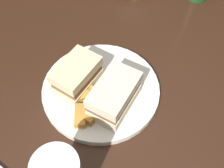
# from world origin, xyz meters

# --- Properties ---
(dining_table) EXTENTS (1.13, 0.98, 0.71)m
(dining_table) POSITION_xyz_m (0.00, 0.00, 0.36)
(dining_table) COLOR black
(dining_table) RESTS_ON ground
(plate) EXTENTS (0.27, 0.27, 0.02)m
(plate) POSITION_xyz_m (-0.05, 0.01, 0.72)
(plate) COLOR silver
(plate) RESTS_ON dining_table
(sandwich_half_left) EXTENTS (0.13, 0.12, 0.07)m
(sandwich_half_left) POSITION_xyz_m (-0.10, 0.04, 0.76)
(sandwich_half_left) COLOR beige
(sandwich_half_left) RESTS_ON plate
(sandwich_half_right) EXTENTS (0.14, 0.14, 0.07)m
(sandwich_half_right) POSITION_xyz_m (-0.03, -0.04, 0.76)
(sandwich_half_right) COLOR beige
(sandwich_half_right) RESTS_ON plate
(potato_wedge_front) EXTENTS (0.03, 0.06, 0.02)m
(potato_wedge_front) POSITION_xyz_m (-0.11, -0.05, 0.74)
(potato_wedge_front) COLOR #B77F33
(potato_wedge_front) RESTS_ON plate
(potato_wedge_middle) EXTENTS (0.05, 0.04, 0.02)m
(potato_wedge_middle) POSITION_xyz_m (-0.08, -0.06, 0.74)
(potato_wedge_middle) COLOR #AD702D
(potato_wedge_middle) RESTS_ON plate
(potato_wedge_back) EXTENTS (0.05, 0.04, 0.02)m
(potato_wedge_back) POSITION_xyz_m (-0.10, 0.01, 0.74)
(potato_wedge_back) COLOR gold
(potato_wedge_back) RESTS_ON plate
(potato_wedge_left_edge) EXTENTS (0.05, 0.03, 0.02)m
(potato_wedge_left_edge) POSITION_xyz_m (-0.09, 0.00, 0.74)
(potato_wedge_left_edge) COLOR gold
(potato_wedge_left_edge) RESTS_ON plate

